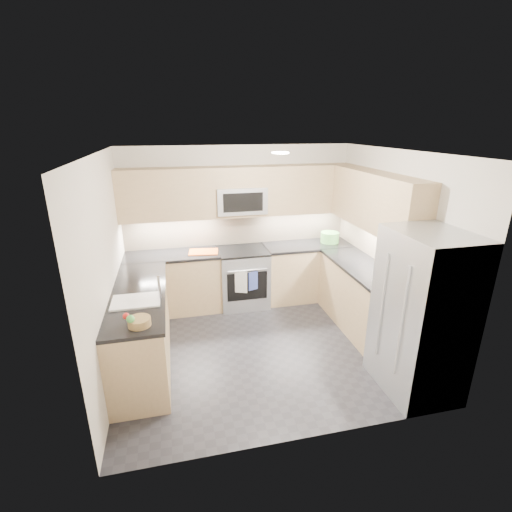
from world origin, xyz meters
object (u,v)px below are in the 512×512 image
object	(u,v)px
refrigerator	(422,314)
utensil_bowl	(330,237)
cutting_board	(203,252)
fruit_basket	(139,322)
gas_range	(243,278)
microwave	(241,200)

from	to	relation	value
refrigerator	utensil_bowl	distance (m)	2.47
cutting_board	fruit_basket	bearing A→B (deg)	-111.43
gas_range	fruit_basket	bearing A→B (deg)	-124.59
gas_range	fruit_basket	xyz separation A→B (m)	(-1.43, -2.07, 0.53)
refrigerator	cutting_board	bearing A→B (deg)	130.42
fruit_basket	gas_range	bearing A→B (deg)	55.41
gas_range	refrigerator	distance (m)	2.86
gas_range	refrigerator	world-z (taller)	refrigerator
refrigerator	fruit_basket	size ratio (longest dim) A/B	8.14
gas_range	refrigerator	size ratio (longest dim) A/B	0.51
fruit_basket	utensil_bowl	bearing A→B (deg)	36.02
refrigerator	cutting_board	distance (m)	3.19
microwave	utensil_bowl	xyz separation A→B (m)	(1.48, -0.08, -0.67)
microwave	cutting_board	world-z (taller)	microwave
cutting_board	fruit_basket	size ratio (longest dim) A/B	1.98
fruit_basket	microwave	bearing A→B (deg)	56.96
microwave	fruit_basket	bearing A→B (deg)	-123.04
refrigerator	fruit_basket	world-z (taller)	refrigerator
utensil_bowl	cutting_board	size ratio (longest dim) A/B	0.68
utensil_bowl	refrigerator	bearing A→B (deg)	-90.67
microwave	utensil_bowl	bearing A→B (deg)	-3.14
utensil_bowl	fruit_basket	world-z (taller)	utensil_bowl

